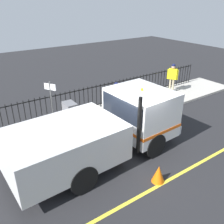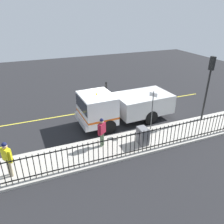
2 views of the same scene
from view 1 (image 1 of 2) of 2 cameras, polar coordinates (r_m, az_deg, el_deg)
The scene contains 10 objects.
ground_plane at distance 9.54m, azimuth 3.30°, elevation -9.87°, with size 45.17×45.17×0.00m, color #232326.
sidewalk_slab at distance 11.81m, azimuth -6.25°, elevation -2.21°, with size 2.43×20.53×0.12m, color #B7B2A8.
lane_marking at distance 8.43m, azimuth 11.84°, elevation -16.01°, with size 0.12×18.48×0.01m, color yellow.
work_truck at distance 8.88m, azimuth -0.87°, elevation -3.22°, with size 2.73×6.57×2.59m.
worker_standing at distance 11.86m, azimuth 1.02°, elevation 3.96°, with size 0.46×0.53×1.71m.
pedestrian_distant at distance 15.36m, azimuth 14.00°, elevation 8.40°, with size 0.56×0.47×1.78m.
iron_fence at distance 12.31m, azimuth -8.61°, elevation 2.47°, with size 0.04×17.49×1.28m.
utility_cabinet at distance 11.56m, azimuth -9.74°, elevation -0.08°, with size 0.74×0.49×0.96m, color slate.
traffic_cone at distance 8.28m, azimuth 10.81°, elevation -14.04°, with size 0.42×0.42×0.60m, color orange.
street_sign at distance 9.66m, azimuth -13.83°, elevation 1.43°, with size 0.44×0.29×2.55m.
Camera 1 is at (-6.08, 4.88, 5.49)m, focal length 39.07 mm.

